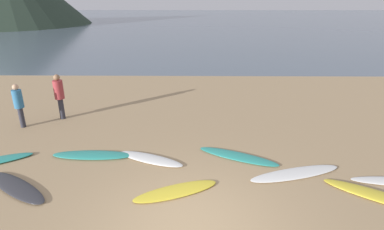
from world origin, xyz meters
TOP-DOWN VIEW (x-y plane):
  - ground_plane at (0.00, 10.00)m, footprint 120.00×120.00m
  - ocean_water at (0.00, 63.30)m, footprint 140.00×100.00m
  - surfboard_1 at (-4.41, 1.36)m, footprint 2.27×1.78m
  - surfboard_2 at (-3.00, 3.06)m, footprint 2.44×0.61m
  - surfboard_3 at (-1.22, 2.86)m, footprint 2.16×1.32m
  - surfboard_4 at (-0.36, 1.25)m, footprint 2.23×1.38m
  - surfboard_5 at (1.40, 3.05)m, footprint 2.48×1.58m
  - surfboard_6 at (2.85, 2.10)m, footprint 2.73×1.30m
  - surfboard_7 at (4.61, 1.05)m, footprint 2.51×1.93m
  - person_0 at (-5.17, 6.17)m, footprint 0.36×0.36m
  - person_1 at (-6.30, 5.30)m, footprint 0.33×0.33m

SIDE VIEW (x-z plane):
  - ground_plane at x=0.00m, z-range -0.20..0.00m
  - ocean_water at x=0.00m, z-range 0.00..0.00m
  - surfboard_4 at x=-0.36m, z-range 0.00..0.07m
  - surfboard_5 at x=1.40m, z-range 0.00..0.07m
  - surfboard_6 at x=2.85m, z-range 0.00..0.07m
  - surfboard_3 at x=-1.22m, z-range 0.00..0.08m
  - surfboard_7 at x=4.61m, z-range 0.00..0.08m
  - surfboard_1 at x=-4.41m, z-range 0.00..0.08m
  - surfboard_2 at x=-3.00m, z-range 0.00..0.09m
  - person_1 at x=-6.30m, z-range 0.15..1.79m
  - person_0 at x=-5.17m, z-range 0.16..1.95m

